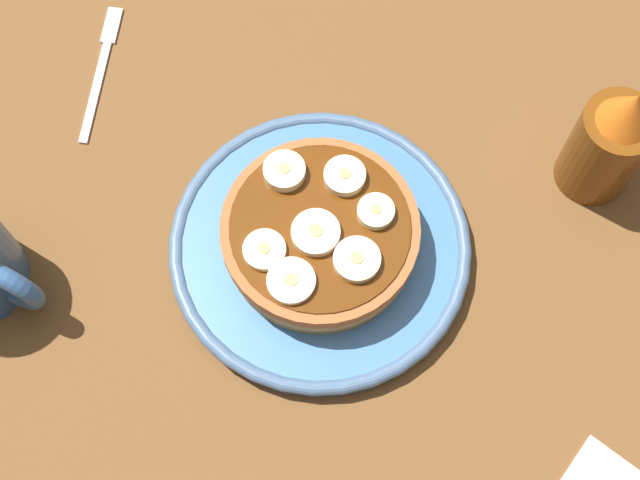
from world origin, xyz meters
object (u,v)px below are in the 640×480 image
plate (320,247)px  banana_slice_2 (284,171)px  pancake_stack (320,239)px  fork (102,64)px  banana_slice_3 (376,212)px  syrup_bottle (609,143)px  banana_slice_4 (357,260)px  banana_slice_1 (346,177)px  banana_slice_5 (297,284)px  banana_slice_0 (320,235)px  banana_slice_6 (264,250)px

plate → banana_slice_2: (-4.07, 2.62, 4.51)cm
pancake_stack → fork: size_ratio=1.15×
banana_slice_3 → syrup_bottle: size_ratio=0.23×
plate → banana_slice_4: 5.76cm
banana_slice_1 → banana_slice_3: bearing=-27.3°
pancake_stack → banana_slice_5: banana_slice_5 is taller
banana_slice_5 → banana_slice_3: bearing=69.4°
banana_slice_2 → syrup_bottle: 23.84cm
syrup_bottle → banana_slice_0: bearing=-135.6°
pancake_stack → banana_slice_5: bearing=-85.9°
banana_slice_0 → banana_slice_1: 4.86cm
banana_slice_6 → fork: (-20.71, 10.63, -5.12)cm
pancake_stack → banana_slice_1: size_ratio=4.77×
banana_slice_6 → fork: banana_slice_6 is taller
banana_slice_1 → banana_slice_5: size_ratio=0.90×
banana_slice_0 → banana_slice_4: size_ratio=1.04×
banana_slice_0 → syrup_bottle: syrup_bottle is taller
banana_slice_5 → pancake_stack: bearing=94.1°
syrup_bottle → pancake_stack: bearing=-136.8°
banana_slice_2 → fork: banana_slice_2 is taller
plate → banana_slice_6: 6.13cm
banana_slice_3 → banana_slice_4: bearing=-85.7°
banana_slice_5 → banana_slice_6: 3.36cm
banana_slice_3 → banana_slice_6: (-5.83, -5.95, -0.08)cm
banana_slice_3 → fork: size_ratio=0.21×
banana_slice_5 → syrup_bottle: bearing=51.0°
banana_slice_0 → syrup_bottle: 22.41cm
pancake_stack → banana_slice_1: (-0.03, 4.35, 2.09)cm
plate → banana_slice_6: banana_slice_6 is taller
banana_slice_3 → pancake_stack: bearing=-137.5°
banana_slice_0 → banana_slice_4: same height
plate → banana_slice_4: bearing=-20.8°
banana_slice_2 → banana_slice_4: banana_slice_2 is taller
banana_slice_0 → fork: size_ratio=0.28×
banana_slice_3 → banana_slice_5: bearing=-110.6°
banana_slice_1 → banana_slice_3: 3.44cm
banana_slice_3 → fork: (-26.54, 4.69, -5.20)cm
banana_slice_3 → fork: 27.44cm
banana_slice_1 → plate: bearing=-91.3°
plate → banana_slice_1: (0.09, 4.15, 4.46)cm
fork → banana_slice_1: bearing=-7.5°
pancake_stack → plate: bearing=121.2°
banana_slice_1 → fork: 24.26cm
plate → banana_slice_6: bearing=-128.4°
pancake_stack → banana_slice_0: 2.13cm
banana_slice_0 → fork: bearing=161.4°
banana_slice_4 → banana_slice_6: banana_slice_4 is taller
plate → banana_slice_4: size_ratio=6.78×
banana_slice_5 → banana_slice_6: same height
banana_slice_2 → banana_slice_6: bearing=-76.9°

